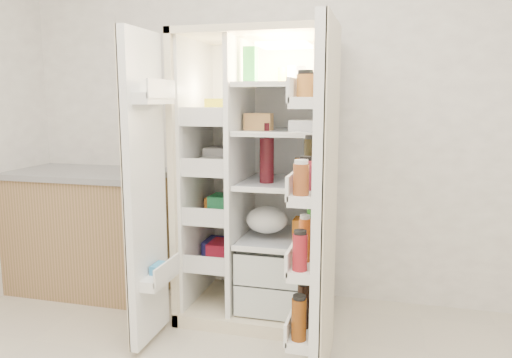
# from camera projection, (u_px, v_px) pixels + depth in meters

# --- Properties ---
(wall_back) EXTENTS (4.00, 0.02, 2.70)m
(wall_back) POSITION_uv_depth(u_px,v_px,m) (295.00, 106.00, 3.34)
(wall_back) COLOR white
(wall_back) RESTS_ON floor
(refrigerator) EXTENTS (0.93, 0.70, 1.80)m
(refrigerator) POSITION_uv_depth(u_px,v_px,m) (262.00, 201.00, 3.14)
(refrigerator) COLOR beige
(refrigerator) RESTS_ON floor
(freezer_door) EXTENTS (0.15, 0.40, 1.72)m
(freezer_door) POSITION_uv_depth(u_px,v_px,m) (146.00, 192.00, 2.67)
(freezer_door) COLOR white
(freezer_door) RESTS_ON floor
(fridge_door) EXTENTS (0.17, 0.58, 1.72)m
(fridge_door) POSITION_uv_depth(u_px,v_px,m) (321.00, 208.00, 2.34)
(fridge_door) COLOR white
(fridge_door) RESTS_ON floor
(kitchen_counter) EXTENTS (1.22, 0.65, 0.89)m
(kitchen_counter) POSITION_uv_depth(u_px,v_px,m) (88.00, 230.00, 3.58)
(kitchen_counter) COLOR #9E744F
(kitchen_counter) RESTS_ON floor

